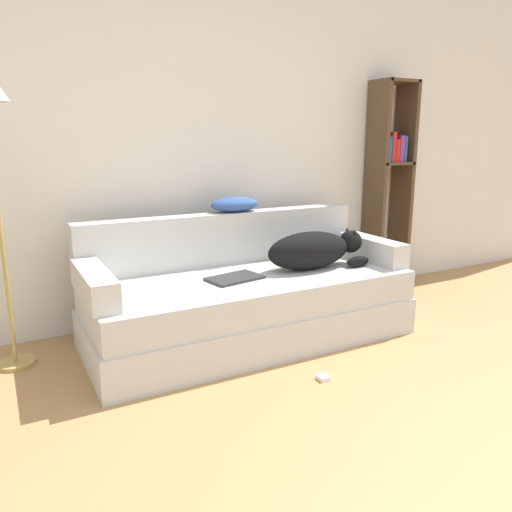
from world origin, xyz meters
TOP-DOWN VIEW (x-y plane):
  - wall_back at (0.00, 2.65)m, footprint 7.93×0.06m
  - couch at (-0.20, 1.97)m, footprint 2.12×0.90m
  - couch_backrest at (-0.20, 2.35)m, footprint 2.08×0.15m
  - couch_arm_left at (-1.18, 1.97)m, footprint 0.15×0.71m
  - couch_arm_right at (0.79, 1.97)m, footprint 0.15×0.71m
  - dog at (0.28, 1.92)m, footprint 0.75×0.28m
  - laptop at (-0.32, 1.93)m, footprint 0.37×0.27m
  - throw_pillow at (-0.11, 2.37)m, footprint 0.36×0.21m
  - bookshelf at (1.42, 2.46)m, footprint 0.35×0.26m
  - power_adapter at (-0.10, 1.25)m, footprint 0.06×0.06m

SIDE VIEW (x-z plane):
  - power_adapter at x=-0.10m, z-range 0.00..0.02m
  - couch at x=-0.20m, z-range 0.00..0.44m
  - laptop at x=-0.32m, z-range 0.44..0.46m
  - couch_arm_left at x=-1.18m, z-range 0.44..0.61m
  - couch_arm_right at x=0.79m, z-range 0.44..0.61m
  - dog at x=0.28m, z-range 0.44..0.70m
  - couch_backrest at x=-0.20m, z-range 0.44..0.80m
  - throw_pillow at x=-0.11m, z-range 0.80..0.91m
  - bookshelf at x=1.42m, z-range 0.11..1.89m
  - wall_back at x=0.00m, z-range 0.00..2.70m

